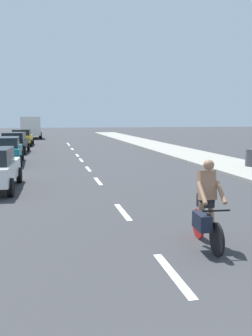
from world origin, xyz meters
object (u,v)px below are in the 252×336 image
cyclist (206,208)px  parked_car_yellow (22,137)px  delivery_truck (31,127)px  trash_bin_far (251,158)px  parked_car_teal (4,150)px  parked_car_black (15,142)px

cyclist → parked_car_yellow: 29.67m
cyclist → delivery_truck: (-5.29, 41.49, 0.67)m
delivery_truck → trash_bin_far: (12.58, -31.39, -0.92)m
cyclist → trash_bin_far: cyclist is taller
cyclist → trash_bin_far: bearing=-121.5°
delivery_truck → trash_bin_far: bearing=-70.7°
trash_bin_far → parked_car_teal: bearing=159.3°
delivery_truck → parked_car_yellow: bearing=-93.7°
parked_car_teal → delivery_truck: delivery_truck is taller
parked_car_black → trash_bin_far: parked_car_black is taller
parked_car_teal → trash_bin_far: bearing=-22.4°
delivery_truck → parked_car_black: bearing=-93.4°
parked_car_black → parked_car_yellow: same height
delivery_truck → trash_bin_far: 33.83m
parked_car_teal → cyclist: bearing=-71.2°
cyclist → delivery_truck: delivery_truck is taller
parked_car_black → delivery_truck: size_ratio=0.65×
parked_car_yellow → delivery_truck: (0.26, 12.34, 0.67)m
cyclist → trash_bin_far: 12.46m
parked_car_black → trash_bin_far: 17.33m
parked_car_yellow → trash_bin_far: (12.84, -19.05, -0.25)m
cyclist → parked_car_teal: cyclist is taller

